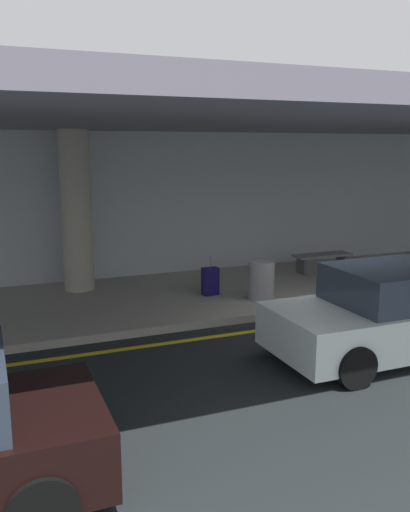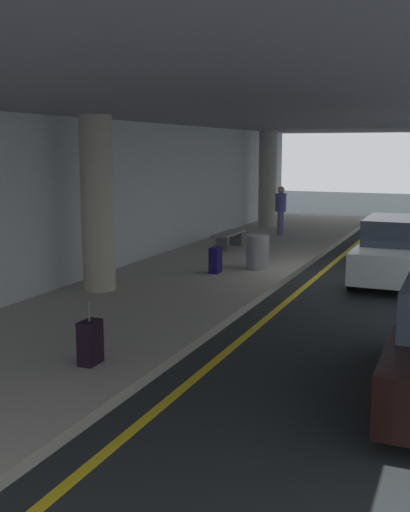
% 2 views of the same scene
% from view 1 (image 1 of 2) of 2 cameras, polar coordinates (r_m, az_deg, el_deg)
% --- Properties ---
extents(ground_plane, '(60.00, 60.00, 0.00)m').
position_cam_1_polar(ground_plane, '(10.74, 13.05, -7.54)').
color(ground_plane, '#212628').
extents(sidewalk, '(26.00, 4.20, 0.15)m').
position_cam_1_polar(sidewalk, '(13.25, 5.37, -3.36)').
color(sidewalk, '#A3A094').
rests_on(sidewalk, ground).
extents(lane_stripe_yellow, '(26.00, 0.14, 0.01)m').
position_cam_1_polar(lane_stripe_yellow, '(11.13, 11.57, -6.79)').
color(lane_stripe_yellow, yellow).
rests_on(lane_stripe_yellow, ground).
extents(support_column_far_left, '(0.68, 0.68, 3.65)m').
position_cam_1_polar(support_column_far_left, '(12.82, -13.25, 4.54)').
color(support_column_far_left, '#A5A08E').
rests_on(support_column_far_left, sidewalk).
extents(ceiling_overhang, '(28.00, 13.20, 0.30)m').
position_cam_1_polar(ceiling_overhang, '(12.40, 6.80, 13.69)').
color(ceiling_overhang, slate).
rests_on(ceiling_overhang, support_column_far_left).
extents(terminal_back_wall, '(26.00, 0.30, 3.80)m').
position_cam_1_polar(terminal_back_wall, '(14.93, 1.51, 5.45)').
color(terminal_back_wall, '#AEBABE').
rests_on(terminal_back_wall, ground).
extents(car_white, '(4.10, 1.92, 1.50)m').
position_cam_1_polar(car_white, '(9.60, 18.97, -5.66)').
color(car_white, white).
rests_on(car_white, ground).
extents(suitcase_upright_secondary, '(0.36, 0.22, 0.90)m').
position_cam_1_polar(suitcase_upright_secondary, '(12.26, 0.55, -2.65)').
color(suitcase_upright_secondary, '#140F4F').
rests_on(suitcase_upright_secondary, sidewalk).
extents(bench_metal, '(1.60, 0.50, 0.48)m').
position_cam_1_polar(bench_metal, '(14.86, 12.11, -0.28)').
color(bench_metal, slate).
rests_on(bench_metal, sidewalk).
extents(trash_bin_steel, '(0.56, 0.56, 0.85)m').
position_cam_1_polar(trash_bin_steel, '(11.91, 5.90, -2.56)').
color(trash_bin_steel, gray).
rests_on(trash_bin_steel, sidewalk).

